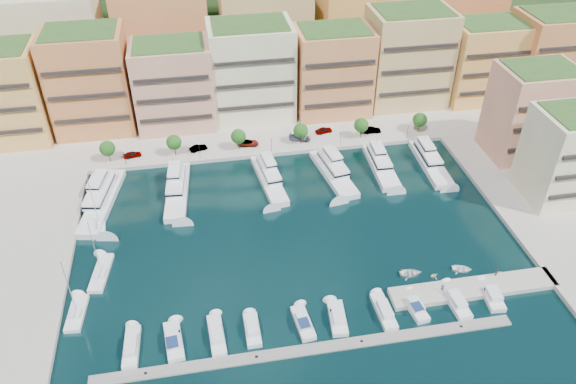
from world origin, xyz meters
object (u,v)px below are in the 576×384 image
(yacht_1, at_px, (177,188))
(cruiser_3, at_px, (252,330))
(car_0, at_px, (132,154))
(tree_1, at_px, (174,142))
(lamppost_4, at_px, (408,129))
(cruiser_5, at_px, (338,318))
(cruiser_7, at_px, (415,307))
(tender_1, at_px, (434,276))
(tree_3, at_px, (301,131))
(yacht_0, at_px, (102,198))
(cruiser_0, at_px, (132,347))
(tree_5, at_px, (420,120))
(car_1, at_px, (198,148))
(car_3, at_px, (300,138))
(cruiser_4, at_px, (303,323))
(cruiser_9, at_px, (492,296))
(car_2, at_px, (248,143))
(tree_4, at_px, (361,125))
(sailboat_2, at_px, (99,226))
(tree_0, at_px, (107,148))
(car_4, at_px, (324,130))
(cruiser_6, at_px, (384,312))
(car_5, at_px, (372,130))
(sailboat_0, at_px, (77,314))
(yacht_3, at_px, (269,177))
(tender_0, at_px, (411,273))
(lamppost_3, at_px, (341,135))
(yacht_5, at_px, (380,164))
(tender_2, at_px, (462,269))
(yacht_6, at_px, (429,160))
(person_0, at_px, (442,288))
(person_1, at_px, (496,272))
(tree_2, at_px, (238,136))
(sailboat_1, at_px, (101,273))
(lamppost_2, at_px, (271,141))
(cruiser_2, at_px, (217,335))
(lamppost_1, at_px, (199,148))
(lamppost_0, at_px, (124,155))
(tender_3, at_px, (499,272))

(yacht_1, bearing_deg, cruiser_3, -74.77)
(car_0, bearing_deg, tree_1, -106.83)
(lamppost_4, distance_m, cruiser_5, 64.81)
(cruiser_7, height_order, tender_1, cruiser_7)
(tree_3, height_order, yacht_0, tree_3)
(yacht_0, bearing_deg, cruiser_0, -79.06)
(tree_5, height_order, cruiser_0, tree_5)
(car_1, height_order, car_3, car_3)
(tree_3, distance_m, car_3, 3.32)
(cruiser_4, bearing_deg, cruiser_9, 0.04)
(car_2, bearing_deg, tree_4, -80.93)
(tree_3, height_order, sailboat_2, sailboat_2)
(tree_0, bearing_deg, tender_1, -38.57)
(car_4, bearing_deg, lamppost_4, -119.82)
(cruiser_0, xyz_separation_m, cruiser_6, (44.11, 0.00, 0.00))
(car_5, bearing_deg, tender_1, 179.18)
(sailboat_0, bearing_deg, tree_1, 69.31)
(cruiser_3, relative_size, sailboat_2, 0.54)
(yacht_3, height_order, cruiser_0, yacht_3)
(tree_5, distance_m, sailboat_0, 95.81)
(tree_1, xyz_separation_m, tender_0, (43.82, -49.63, -4.29))
(tree_4, distance_m, tender_1, 51.22)
(yacht_1, xyz_separation_m, yacht_3, (21.40, 0.76, 0.12))
(tree_0, height_order, lamppost_3, tree_0)
(car_2, bearing_deg, yacht_5, -103.43)
(car_0, bearing_deg, tender_2, -139.81)
(yacht_6, relative_size, person_0, 11.63)
(yacht_0, relative_size, cruiser_3, 3.42)
(lamppost_3, xyz_separation_m, car_2, (-23.50, 3.74, -2.09))
(cruiser_0, xyz_separation_m, tender_2, (62.49, 7.84, -0.14))
(tree_4, xyz_separation_m, cruiser_5, (-20.82, -58.08, -4.20))
(yacht_3, height_order, person_1, yacht_3)
(tree_2, relative_size, cruiser_9, 0.76)
(yacht_6, height_order, cruiser_7, yacht_6)
(cruiser_7, distance_m, person_0, 6.71)
(cruiser_3, xyz_separation_m, sailboat_1, (-27.01, 19.06, -0.24))
(lamppost_4, distance_m, cruiser_4, 68.17)
(tree_0, xyz_separation_m, cruiser_9, (72.42, -58.08, -4.20))
(tree_0, xyz_separation_m, lamppost_3, (58.00, -2.30, -0.92))
(lamppost_2, distance_m, cruiser_7, 58.57)
(yacht_1, bearing_deg, cruiser_2, -82.57)
(tree_2, xyz_separation_m, person_1, (43.22, -53.50, -2.94))
(car_4, bearing_deg, lamppost_2, 100.48)
(tree_3, distance_m, cruiser_0, 70.89)
(cruiser_4, relative_size, car_2, 1.49)
(tree_4, xyz_separation_m, tender_1, (0.00, -51.04, -4.29))
(lamppost_1, relative_size, tender_0, 0.96)
(lamppost_0, distance_m, tender_3, 88.36)
(car_5, xyz_separation_m, person_0, (-4.18, -57.51, 0.10))
(car_2, height_order, person_1, person_1)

